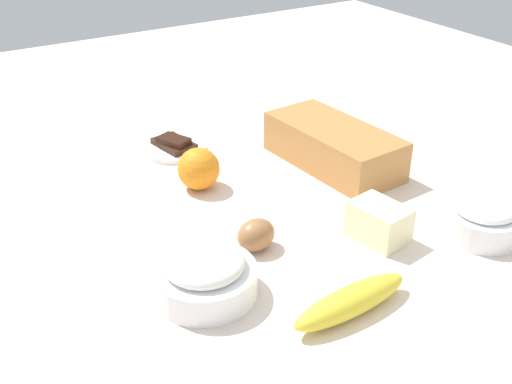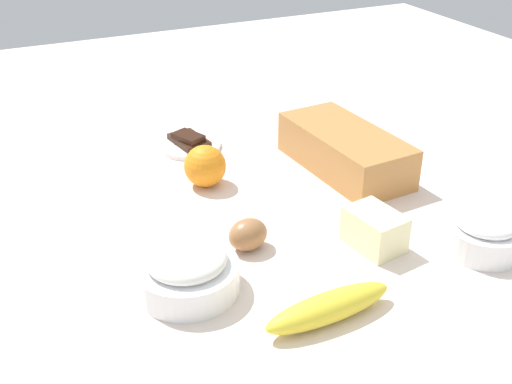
% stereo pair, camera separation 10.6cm
% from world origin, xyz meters
% --- Properties ---
extents(ground_plane, '(2.40, 2.40, 0.02)m').
position_xyz_m(ground_plane, '(0.00, 0.00, -0.01)').
color(ground_plane, beige).
extents(loaf_pan, '(0.29, 0.15, 0.08)m').
position_xyz_m(loaf_pan, '(-0.08, 0.22, 0.04)').
color(loaf_pan, '#B77A3D').
rests_on(loaf_pan, ground_plane).
extents(flour_bowl, '(0.15, 0.15, 0.07)m').
position_xyz_m(flour_bowl, '(0.15, -0.18, 0.03)').
color(flour_bowl, white).
rests_on(flour_bowl, ground_plane).
extents(sugar_bowl, '(0.12, 0.12, 0.07)m').
position_xyz_m(sugar_bowl, '(0.25, 0.27, 0.03)').
color(sugar_bowl, white).
rests_on(sugar_bowl, ground_plane).
extents(banana, '(0.05, 0.19, 0.04)m').
position_xyz_m(banana, '(0.29, -0.03, 0.02)').
color(banana, yellow).
rests_on(banana, ground_plane).
extents(orange_fruit, '(0.08, 0.08, 0.08)m').
position_xyz_m(orange_fruit, '(-0.13, -0.04, 0.04)').
color(orange_fruit, orange).
rests_on(orange_fruit, ground_plane).
extents(butter_block, '(0.10, 0.08, 0.06)m').
position_xyz_m(butter_block, '(0.17, 0.12, 0.03)').
color(butter_block, '#F4EDB2').
rests_on(butter_block, ground_plane).
extents(egg_near_butter, '(0.06, 0.07, 0.05)m').
position_xyz_m(egg_near_butter, '(0.09, -0.06, 0.03)').
color(egg_near_butter, '#9F6A40').
rests_on(egg_near_butter, ground_plane).
extents(chocolate_plate, '(0.13, 0.13, 0.03)m').
position_xyz_m(chocolate_plate, '(-0.30, -0.01, 0.01)').
color(chocolate_plate, white).
rests_on(chocolate_plate, ground_plane).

